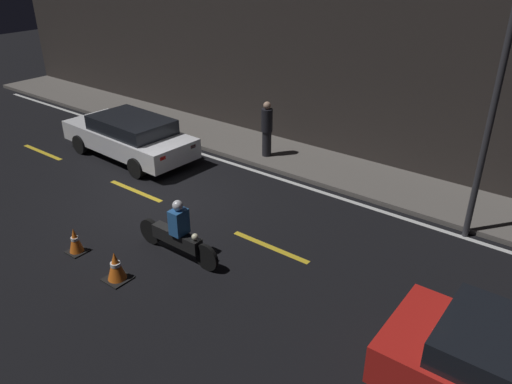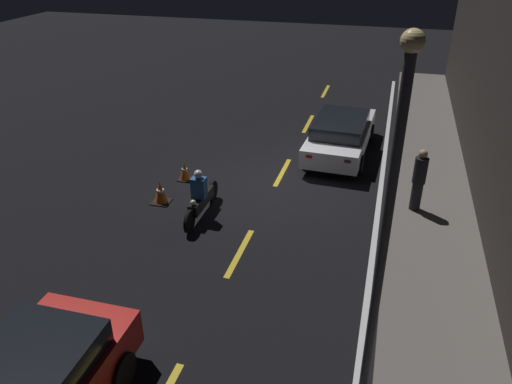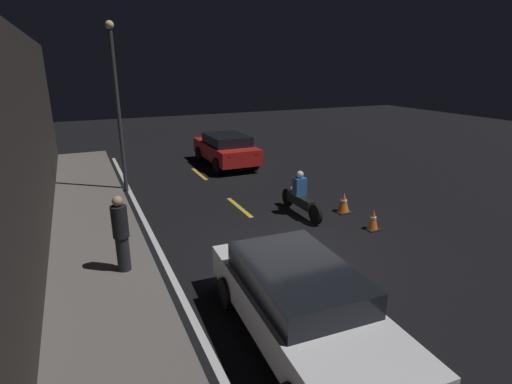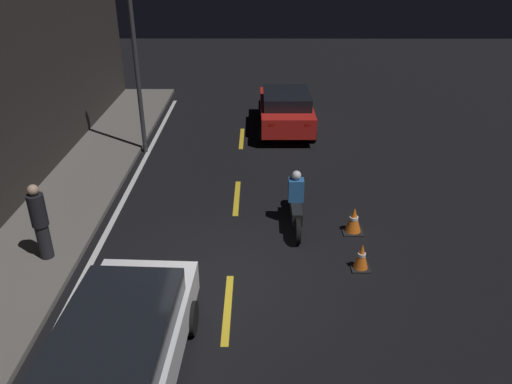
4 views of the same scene
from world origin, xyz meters
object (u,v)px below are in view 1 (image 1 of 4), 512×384
(traffic_cone_near, at_px, (75,241))
(traffic_cone_mid, at_px, (116,266))
(street_lamp, at_px, (496,98))
(sedan_white, at_px, (130,135))
(pedestrian, at_px, (267,129))
(motorcycle, at_px, (177,234))

(traffic_cone_near, xyz_separation_m, traffic_cone_mid, (1.48, -0.09, 0.02))
(traffic_cone_near, relative_size, street_lamp, 0.10)
(sedan_white, distance_m, traffic_cone_near, 5.33)
(sedan_white, xyz_separation_m, street_lamp, (9.71, 1.60, 2.53))
(sedan_white, height_order, street_lamp, street_lamp)
(sedan_white, relative_size, street_lamp, 0.80)
(traffic_cone_mid, xyz_separation_m, pedestrian, (-1.26, 6.72, 0.68))
(pedestrian, height_order, street_lamp, street_lamp)
(traffic_cone_mid, bearing_deg, pedestrian, 100.65)
(sedan_white, bearing_deg, traffic_cone_near, 129.95)
(sedan_white, height_order, traffic_cone_mid, sedan_white)
(traffic_cone_near, bearing_deg, pedestrian, 88.11)
(traffic_cone_near, height_order, traffic_cone_mid, traffic_cone_mid)
(traffic_cone_near, xyz_separation_m, pedestrian, (0.22, 6.63, 0.71))
(traffic_cone_near, relative_size, traffic_cone_mid, 0.93)
(sedan_white, bearing_deg, pedestrian, -142.47)
(street_lamp, bearing_deg, traffic_cone_mid, -130.20)
(street_lamp, bearing_deg, sedan_white, -170.66)
(traffic_cone_mid, height_order, street_lamp, street_lamp)
(sedan_white, xyz_separation_m, pedestrian, (3.45, 2.41, 0.29))
(traffic_cone_mid, relative_size, street_lamp, 0.11)
(motorcycle, relative_size, traffic_cone_mid, 3.54)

